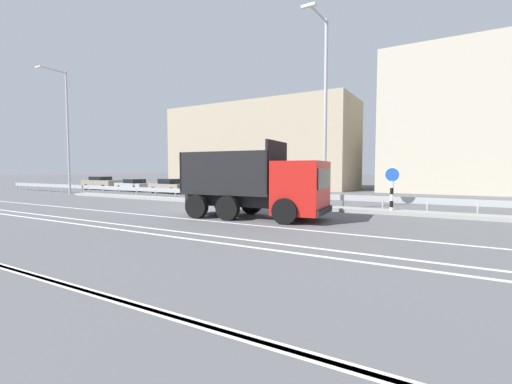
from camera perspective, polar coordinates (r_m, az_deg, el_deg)
name	(u,v)px	position (r m, az deg, el deg)	size (l,w,h in m)	color
ground_plane	(213,208)	(19.22, -7.14, -2.75)	(320.00, 320.00, 0.00)	#565659
lane_strip_0	(230,223)	(13.93, -4.36, -5.16)	(59.17, 0.16, 0.01)	silver
lane_strip_1	(188,233)	(11.99, -11.26, -6.67)	(59.17, 0.16, 0.01)	silver
lane_strip_2	(172,237)	(11.43, -13.88, -7.22)	(59.17, 0.16, 0.01)	silver
lane_strip_3	(22,271)	(8.91, -34.40, -10.86)	(59.17, 0.16, 0.01)	silver
lane_strip_4	(19,272)	(8.88, -34.77, -10.91)	(59.17, 0.16, 0.01)	silver
median_island	(239,203)	(21.30, -2.90, -1.85)	(32.54, 1.10, 0.18)	gray
median_guardrail	(247,194)	(22.12, -1.46, -0.39)	(59.17, 0.09, 0.78)	#9EA0A5
dump_truck	(270,190)	(14.96, 2.41, 0.37)	(6.68, 3.19, 3.39)	red
median_road_sign	(392,190)	(17.95, 21.70, 0.36)	(0.70, 0.16, 2.27)	white
street_lamp_0	(66,127)	(34.82, -29.11, 9.44)	(0.71, 2.54, 10.76)	#ADADB2
street_lamp_1	(324,105)	(18.82, 11.31, 13.96)	(0.71, 2.49, 9.99)	#ADADB2
parked_car_0	(101,183)	(40.84, -24.38, 1.40)	(4.32, 2.20, 1.43)	gray
parked_car_1	(134,185)	(36.54, -19.69, 1.13)	(4.29, 2.08, 1.24)	#A3A3A8
parked_car_2	(170,186)	(32.54, -14.21, 1.01)	(3.98, 2.04, 1.34)	gray
parked_car_3	(206,186)	(29.42, -8.38, 0.93)	(3.95, 2.03, 1.47)	#335B33
background_building_0	(260,147)	(42.28, 0.65, 7.53)	(22.85, 8.06, 9.96)	tan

